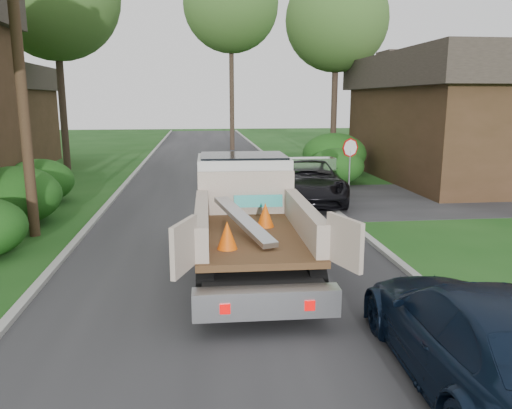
{
  "coord_description": "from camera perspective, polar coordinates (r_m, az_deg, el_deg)",
  "views": [
    {
      "loc": [
        -0.63,
        -9.84,
        3.92
      ],
      "look_at": [
        0.83,
        3.02,
        1.2
      ],
      "focal_mm": 35.0,
      "sensor_mm": 36.0,
      "label": 1
    }
  ],
  "objects": [
    {
      "name": "hedge_left_b",
      "position": [
        17.62,
        -25.85,
        0.91
      ],
      "size": [
        2.86,
        2.86,
        1.87
      ],
      "primitive_type": "ellipsoid",
      "color": "#114A15",
      "rests_on": "ground"
    },
    {
      "name": "black_pickup",
      "position": [
        19.71,
        5.92,
        2.74
      ],
      "size": [
        3.54,
        6.2,
        1.63
      ],
      "primitive_type": "imported",
      "rotation": [
        0.0,
        0.0,
        -0.15
      ],
      "color": "black",
      "rests_on": "ground"
    },
    {
      "name": "tree_center_far",
      "position": [
        40.55,
        -2.88,
        21.88
      ],
      "size": [
        7.2,
        7.2,
        14.6
      ],
      "color": "#2D2119",
      "rests_on": "ground"
    },
    {
      "name": "road",
      "position": [
        20.23,
        -4.59,
        0.67
      ],
      "size": [
        8.0,
        90.0,
        0.02
      ],
      "primitive_type": "cube",
      "color": "#28282B",
      "rests_on": "ground"
    },
    {
      "name": "navy_suv",
      "position": [
        7.71,
        24.08,
        -13.57
      ],
      "size": [
        2.35,
        5.23,
        1.49
      ],
      "primitive_type": "imported",
      "rotation": [
        0.0,
        0.0,
        3.09
      ],
      "color": "black",
      "rests_on": "ground"
    },
    {
      "name": "tree_right_far",
      "position": [
        31.26,
        9.22,
        20.11
      ],
      "size": [
        6.0,
        6.0,
        11.5
      ],
      "color": "#2D2119",
      "rests_on": "ground"
    },
    {
      "name": "hedge_right_a",
      "position": [
        23.93,
        9.18,
        4.35
      ],
      "size": [
        2.6,
        2.6,
        1.7
      ],
      "primitive_type": "ellipsoid",
      "color": "#114A15",
      "rests_on": "ground"
    },
    {
      "name": "side_street",
      "position": [
        23.02,
        26.92,
        0.78
      ],
      "size": [
        16.0,
        7.0,
        0.02
      ],
      "primitive_type": "cube",
      "color": "#28282B",
      "rests_on": "ground"
    },
    {
      "name": "flatbed_truck",
      "position": [
        12.2,
        -1.06,
        -0.24
      ],
      "size": [
        3.11,
        6.65,
        2.5
      ],
      "rotation": [
        0.0,
        0.0,
        -0.02
      ],
      "color": "black",
      "rests_on": "ground"
    },
    {
      "name": "ground",
      "position": [
        10.61,
        -2.67,
        -9.83
      ],
      "size": [
        120.0,
        120.0,
        0.0
      ],
      "primitive_type": "plane",
      "color": "#174513",
      "rests_on": "ground"
    },
    {
      "name": "hedge_left_c",
      "position": [
        21.0,
        -23.52,
        2.47
      ],
      "size": [
        2.6,
        2.6,
        1.7
      ],
      "primitive_type": "ellipsoid",
      "color": "#114A15",
      "rests_on": "ground"
    },
    {
      "name": "stop_sign",
      "position": [
        19.84,
        10.69,
        5.46
      ],
      "size": [
        0.71,
        0.32,
        2.48
      ],
      "color": "slate",
      "rests_on": "ground"
    },
    {
      "name": "curb_left",
      "position": [
        20.51,
        -16.11,
        0.55
      ],
      "size": [
        0.2,
        90.0,
        0.12
      ],
      "primitive_type": "cube",
      "color": "#9E9E99",
      "rests_on": "ground"
    },
    {
      "name": "house_right",
      "position": [
        27.47,
        23.58,
        9.31
      ],
      "size": [
        9.72,
        12.96,
        6.2
      ],
      "rotation": [
        0.0,
        0.0,
        1.57
      ],
      "color": "#3B2918",
      "rests_on": "ground"
    },
    {
      "name": "curb_right",
      "position": [
        20.76,
        6.8,
        1.07
      ],
      "size": [
        0.2,
        90.0,
        0.12
      ],
      "primitive_type": "cube",
      "color": "#9E9E99",
      "rests_on": "ground"
    },
    {
      "name": "hedge_right_b",
      "position": [
        26.95,
        8.93,
        5.73
      ],
      "size": [
        3.38,
        3.38,
        2.21
      ],
      "primitive_type": "ellipsoid",
      "color": "#114A15",
      "rests_on": "ground"
    },
    {
      "name": "utility_pole",
      "position": [
        15.64,
        -25.5,
        15.35
      ],
      "size": [
        2.42,
        1.25,
        10.0
      ],
      "color": "#382619",
      "rests_on": "ground"
    }
  ]
}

